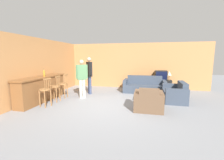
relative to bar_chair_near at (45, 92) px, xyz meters
The scene contains 17 objects.
ground_plane 2.37m from the bar_chair_near, 13.22° to the left, with size 24.00×24.00×0.00m, color gray.
wall_back 4.79m from the bar_chair_near, 61.72° to the left, with size 9.40×0.08×2.60m.
wall_left 2.19m from the bar_chair_near, 116.68° to the left, with size 0.08×8.64×2.60m.
bar_counter 0.84m from the bar_chair_near, 135.01° to the left, with size 0.55×2.55×1.02m.
bar_chair_near is the anchor object (origin of this frame).
bar_chair_mid 0.61m from the bar_chair_near, 89.96° to the left, with size 0.40×0.40×1.06m.
bar_chair_far 1.22m from the bar_chair_near, 89.98° to the left, with size 0.41×0.41×1.06m.
couch_far 4.69m from the bar_chair_near, 41.96° to the left, with size 2.10×0.90×0.83m.
armchair_near 3.70m from the bar_chair_near, ahead, with size 0.95×0.86×0.81m.
loveseat_right 5.09m from the bar_chair_near, 20.86° to the left, with size 0.83×1.32×0.80m.
coffee_table 3.94m from the bar_chair_near, 24.65° to the left, with size 0.59×1.01×0.38m.
tv_unit 5.82m from the bar_chair_near, 41.53° to the left, with size 1.10×0.45×0.57m.
tv 5.82m from the bar_chair_near, 41.50° to the left, with size 0.62×0.44×0.51m.
bottle 1.09m from the bar_chair_near, 127.04° to the left, with size 0.08×0.08×0.30m.
table_lamp 6.14m from the bar_chair_near, 38.99° to the left, with size 0.24×0.24×0.47m.
person_by_window 2.41m from the bar_chair_near, 68.93° to the left, with size 0.40×0.43×1.80m.
person_by_counter 1.67m from the bar_chair_near, 59.49° to the left, with size 0.44×0.35×1.69m.
Camera 1 is at (1.30, -5.15, 1.79)m, focal length 24.00 mm.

